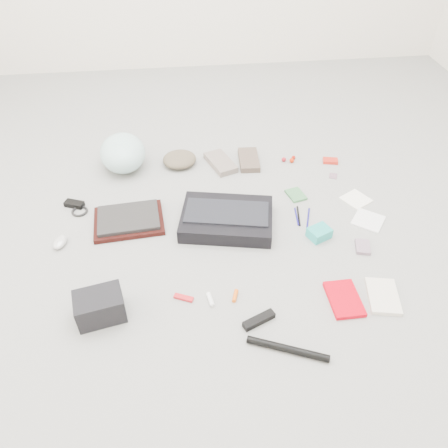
{
  "coord_description": "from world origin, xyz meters",
  "views": [
    {
      "loc": [
        -0.18,
        -1.51,
        1.42
      ],
      "look_at": [
        0.0,
        0.0,
        0.05
      ],
      "focal_mm": 35.0,
      "sensor_mm": 36.0,
      "label": 1
    }
  ],
  "objects": [
    {
      "name": "beanie",
      "position": [
        -0.19,
        0.6,
        0.03
      ],
      "size": [
        0.23,
        0.22,
        0.07
      ],
      "primitive_type": "ellipsoid",
      "rotation": [
        0.0,
        0.0,
        0.24
      ],
      "color": "brown",
      "rests_on": "ground_plane"
    },
    {
      "name": "laptop",
      "position": [
        -0.45,
        0.12,
        0.03
      ],
      "size": [
        0.31,
        0.23,
        0.02
      ],
      "primitive_type": "cube",
      "rotation": [
        0.0,
        0.0,
        0.08
      ],
      "color": "black",
      "rests_on": "laptop_sleeve"
    },
    {
      "name": "toiletry_tube_orange",
      "position": [
        -0.0,
        -0.4,
        0.01
      ],
      "size": [
        0.04,
        0.06,
        0.02
      ],
      "primitive_type": "cylinder",
      "rotation": [
        1.57,
        0.0,
        -0.33
      ],
      "color": "orange",
      "rests_on": "ground_plane"
    },
    {
      "name": "accordion_wallet",
      "position": [
        0.44,
        -0.09,
        0.02
      ],
      "size": [
        0.12,
        0.11,
        0.05
      ],
      "primitive_type": "cube",
      "rotation": [
        0.0,
        0.0,
        0.42
      ],
      "color": "#24B1A9",
      "rests_on": "ground_plane"
    },
    {
      "name": "camera_bag",
      "position": [
        -0.53,
        -0.43,
        0.06
      ],
      "size": [
        0.2,
        0.16,
        0.12
      ],
      "primitive_type": "cube",
      "rotation": [
        0.0,
        0.0,
        0.21
      ],
      "color": "black",
      "rests_on": "ground_plane"
    },
    {
      "name": "mitten_right",
      "position": [
        0.21,
        0.57,
        0.02
      ],
      "size": [
        0.12,
        0.22,
        0.03
      ],
      "primitive_type": "cube",
      "rotation": [
        0.0,
        0.0,
        -0.06
      ],
      "color": "brown",
      "rests_on": "ground_plane"
    },
    {
      "name": "u_lock",
      "position": [
        0.07,
        -0.53,
        0.01
      ],
      "size": [
        0.14,
        0.08,
        0.03
      ],
      "primitive_type": "cube",
      "rotation": [
        0.0,
        0.0,
        0.41
      ],
      "color": "black",
      "rests_on": "ground_plane"
    },
    {
      "name": "pen_navy",
      "position": [
        0.42,
        0.05,
        0.0
      ],
      "size": [
        0.06,
        0.14,
        0.01
      ],
      "primitive_type": "cylinder",
      "rotation": [
        1.57,
        0.0,
        -0.33
      ],
      "color": "navy",
      "rests_on": "ground_plane"
    },
    {
      "name": "messenger_bag",
      "position": [
        0.02,
        0.05,
        0.04
      ],
      "size": [
        0.48,
        0.39,
        0.07
      ],
      "primitive_type": "cube",
      "rotation": [
        0.0,
        0.0,
        -0.2
      ],
      "color": "black",
      "rests_on": "ground_plane"
    },
    {
      "name": "bike_helmet",
      "position": [
        -0.5,
        0.61,
        0.09
      ],
      "size": [
        0.28,
        0.34,
        0.19
      ],
      "primitive_type": "ellipsoid",
      "rotation": [
        0.0,
        0.0,
        0.11
      ],
      "color": "silver",
      "rests_on": "ground_plane"
    },
    {
      "name": "card_deck",
      "position": [
        0.62,
        -0.18,
        0.01
      ],
      "size": [
        0.08,
        0.1,
        0.02
      ],
      "primitive_type": "cube",
      "rotation": [
        0.0,
        0.0,
        -0.26
      ],
      "color": "gray",
      "rests_on": "ground_plane"
    },
    {
      "name": "book_red",
      "position": [
        0.44,
        -0.47,
        0.01
      ],
      "size": [
        0.13,
        0.19,
        0.02
      ],
      "primitive_type": "cube",
      "rotation": [
        0.0,
        0.0,
        0.01
      ],
      "color": "red",
      "rests_on": "ground_plane"
    },
    {
      "name": "laptop_sleeve",
      "position": [
        -0.45,
        0.12,
        0.01
      ],
      "size": [
        0.35,
        0.27,
        0.02
      ],
      "primitive_type": "cube",
      "rotation": [
        0.0,
        0.0,
        0.08
      ],
      "color": "black",
      "rests_on": "ground_plane"
    },
    {
      "name": "notepad",
      "position": [
        0.41,
        0.23,
        0.01
      ],
      "size": [
        0.1,
        0.12,
        0.01
      ],
      "primitive_type": "cube",
      "rotation": [
        0.0,
        0.0,
        0.26
      ],
      "color": "#3B7444",
      "rests_on": "ground_plane"
    },
    {
      "name": "pen_black",
      "position": [
        0.38,
        0.07,
        0.0
      ],
      "size": [
        0.03,
        0.15,
        0.01
      ],
      "primitive_type": "cylinder",
      "rotation": [
        1.57,
        0.0,
        -0.16
      ],
      "color": "black",
      "rests_on": "ground_plane"
    },
    {
      "name": "bike_pump",
      "position": [
        0.16,
        -0.67,
        0.01
      ],
      "size": [
        0.29,
        0.14,
        0.03
      ],
      "primitive_type": "cylinder",
      "rotation": [
        0.0,
        1.57,
        -0.39
      ],
      "color": "black",
      "rests_on": "ground_plane"
    },
    {
      "name": "pen_blue",
      "position": [
        0.37,
        0.06,
        0.0
      ],
      "size": [
        0.02,
        0.13,
        0.01
      ],
      "primitive_type": "cylinder",
      "rotation": [
        1.57,
        0.0,
        -0.1
      ],
      "color": "navy",
      "rests_on": "ground_plane"
    },
    {
      "name": "multitool",
      "position": [
        -0.21,
        -0.38,
        0.01
      ],
      "size": [
        0.08,
        0.05,
        0.01
      ],
      "primitive_type": "cube",
      "rotation": [
        0.0,
        0.0,
        -0.42
      ],
      "color": "red",
      "rests_on": "ground_plane"
    },
    {
      "name": "stamp_sheet",
      "position": [
        0.65,
        0.38,
        0.0
      ],
      "size": [
        0.06,
        0.07,
        0.0
      ],
      "primitive_type": "cube",
      "rotation": [
        0.0,
        0.0,
        -0.39
      ],
      "color": "slate",
      "rests_on": "ground_plane"
    },
    {
      "name": "book_white",
      "position": [
        0.6,
        -0.47,
        0.01
      ],
      "size": [
        0.15,
        0.2,
        0.02
      ],
      "primitive_type": "cube",
      "rotation": [
        0.0,
        0.0,
        -0.2
      ],
      "color": "beige",
      "rests_on": "ground_plane"
    },
    {
      "name": "power_brick",
      "position": [
        -0.73,
        0.28,
        0.01
      ],
      "size": [
        0.11,
        0.08,
        0.03
      ],
      "primitive_type": "cube",
      "rotation": [
        0.0,
        0.0,
        -0.39
      ],
      "color": "black",
      "rests_on": "ground_plane"
    },
    {
      "name": "bag_flap",
      "position": [
        0.02,
        0.05,
        0.08
      ],
      "size": [
        0.42,
        0.25,
        0.01
      ],
      "primitive_type": "cube",
      "rotation": [
        0.0,
        0.0,
        -0.2
      ],
      "color": "black",
      "rests_on": "messenger_bag"
    },
    {
      "name": "lollipop_b",
      "position": [
        0.46,
        0.54,
        0.01
      ],
      "size": [
        0.03,
        0.03,
        0.03
      ],
      "primitive_type": "sphere",
      "rotation": [
        0.0,
        0.0,
        0.07
      ],
      "color": "red",
      "rests_on": "ground_plane"
    },
    {
      "name": "cable_coil",
      "position": [
        -0.7,
        0.23,
        0.01
      ],
      "size": [
        0.1,
        0.1,
        0.01
      ],
      "primitive_type": "torus",
      "rotation": [
        0.0,
        0.0,
        -0.29
      ],
      "color": "black",
      "rests_on": "ground_plane"
    },
    {
      "name": "mouse",
      "position": [
        -0.76,
        0.0,
        0.02
      ],
      "size": [
        0.07,
        0.1,
        0.03
      ],
      "primitive_type": "ellipsoid",
      "rotation": [
        0.0,
        0.0,
        -0.23
      ],
      "color": "#BCBCBC",
      "rests_on": "ground_plane"
    },
    {
      "name": "toiletry_tube_white",
      "position": [
        -0.1,
        -0.4,
        0.01
      ],
      "size": [
        0.03,
        0.07,
        0.02
      ],
      "primitive_type": "cylinder",
      "rotation": [
        1.57,
        0.0,
        0.18
      ],
      "color": "white",
      "rests_on": "ground_plane"
    },
    {
      "name": "ground_plane",
      "position": [
        0.0,
        0.0,
        0.0
      ],
      "size": [
        4.0,
        4.0,
        0.0
      ],
      "primitive_type": "plane",
      "color": "gray"
    },
    {
      "name": "mitten_left",
      "position": [
        0.05,
        0.56,
        0.02
      ],
      "size": [
        0.18,
        0.25,
        0.03
      ],
      "primitive_type": "cube",
      "rotation": [
        0.0,
        0.0,
        0.35
      ],
      "color": "gray",
      "rests_on": "ground_plane"
    },
    {
      "name": "altoids_tin",
      "position": [
        0.68,
        0.52,
        0.01
      ],
      "size": [
        0.09,
        0.07,
        0.02
      ],
      "primitive_type": "cube",
      "rotation": [
        0.0,
        0.0,
        -0.22
      ],
      "color": "red",
      "rests_on": "ground_plane"
    },
    {
      "name": "napkin_top",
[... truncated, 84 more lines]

